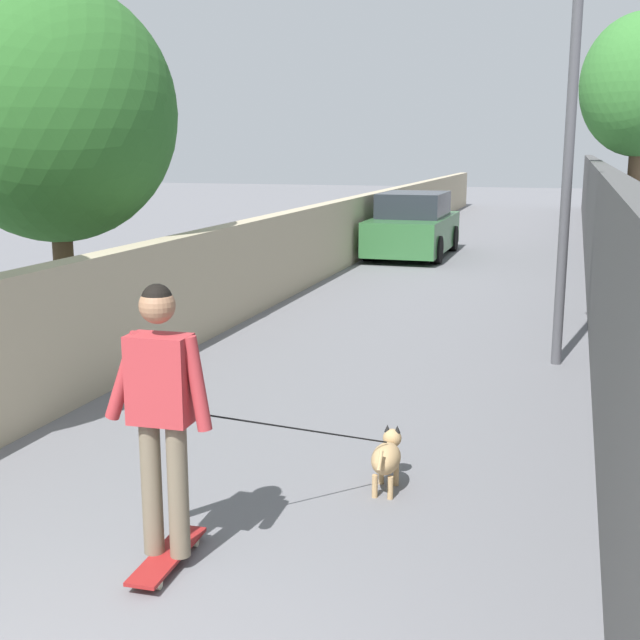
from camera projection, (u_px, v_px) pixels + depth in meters
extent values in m
plane|color=slate|center=(451.00, 283.00, 16.01)|extent=(80.00, 80.00, 0.00)
cube|color=tan|center=(289.00, 253.00, 14.75)|extent=(48.00, 0.30, 1.49)
cube|color=#4C4C4C|center=(601.00, 241.00, 13.13)|extent=(48.00, 0.30, 2.28)
cylinder|color=#473523|center=(64.00, 266.00, 10.95)|extent=(0.27, 0.27, 2.10)
ellipsoid|color=#2D6628|center=(54.00, 113.00, 10.54)|extent=(3.16, 3.16, 3.33)
cylinder|color=brown|center=(633.00, 191.00, 19.33)|extent=(0.31, 0.31, 3.19)
cylinder|color=#4C4C51|center=(567.00, 179.00, 9.60)|extent=(0.12, 0.12, 4.50)
cube|color=maroon|center=(168.00, 555.00, 5.20)|extent=(0.81, 0.23, 0.02)
cylinder|color=beige|center=(176.00, 540.00, 5.49)|extent=(0.06, 0.03, 0.06)
cylinder|color=beige|center=(196.00, 542.00, 5.45)|extent=(0.06, 0.03, 0.06)
cylinder|color=beige|center=(137.00, 582.00, 4.96)|extent=(0.06, 0.03, 0.06)
cylinder|color=beige|center=(159.00, 585.00, 4.92)|extent=(0.06, 0.03, 0.06)
cylinder|color=#726651|center=(152.00, 488.00, 5.12)|extent=(0.14, 0.14, 0.87)
cylinder|color=#726651|center=(178.00, 491.00, 5.08)|extent=(0.14, 0.14, 0.87)
cube|color=#B23338|center=(160.00, 379.00, 4.95)|extent=(0.24, 0.39, 0.55)
cylinder|color=#B23338|center=(124.00, 376.00, 5.01)|extent=(0.10, 0.29, 0.58)
cylinder|color=#B23338|center=(197.00, 384.00, 4.90)|extent=(0.10, 0.18, 0.59)
sphere|color=#9E7051|center=(157.00, 306.00, 4.86)|extent=(0.22, 0.22, 0.22)
sphere|color=black|center=(157.00, 299.00, 4.85)|extent=(0.19, 0.19, 0.19)
ellipsoid|color=tan|center=(386.00, 458.00, 6.28)|extent=(0.43, 0.24, 0.22)
sphere|color=tan|center=(392.00, 438.00, 6.52)|extent=(0.15, 0.15, 0.15)
cone|color=black|center=(387.00, 428.00, 6.51)|extent=(0.05, 0.05, 0.06)
cone|color=black|center=(397.00, 429.00, 6.49)|extent=(0.05, 0.05, 0.06)
cylinder|color=tan|center=(381.00, 473.00, 6.46)|extent=(0.04, 0.04, 0.18)
cylinder|color=tan|center=(396.00, 474.00, 6.43)|extent=(0.04, 0.04, 0.18)
cylinder|color=tan|center=(375.00, 486.00, 6.21)|extent=(0.04, 0.04, 0.18)
cylinder|color=tan|center=(390.00, 488.00, 6.18)|extent=(0.04, 0.04, 0.18)
cylinder|color=tan|center=(380.00, 461.00, 6.02)|extent=(0.14, 0.04, 0.13)
cylinder|color=black|center=(287.00, 427.00, 5.62)|extent=(1.55, 1.08, 0.66)
cube|color=#336B38|center=(413.00, 233.00, 19.95)|extent=(4.05, 1.70, 0.80)
cube|color=#262B33|center=(414.00, 205.00, 19.81)|extent=(2.10, 1.50, 0.60)
cylinder|color=black|center=(392.00, 236.00, 21.40)|extent=(0.64, 0.22, 0.64)
cylinder|color=black|center=(452.00, 238.00, 20.94)|extent=(0.64, 0.22, 0.64)
cylinder|color=black|center=(369.00, 247.00, 19.05)|extent=(0.64, 0.22, 0.64)
cylinder|color=black|center=(437.00, 250.00, 18.60)|extent=(0.64, 0.22, 0.64)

